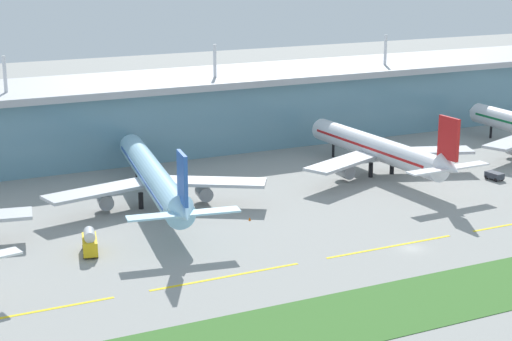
# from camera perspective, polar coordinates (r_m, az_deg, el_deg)

# --- Properties ---
(ground_plane) EXTENTS (600.00, 600.00, 0.00)m
(ground_plane) POSITION_cam_1_polar(r_m,az_deg,el_deg) (163.94, 10.31, -5.13)
(ground_plane) COLOR gray
(terminal_building) EXTENTS (288.00, 34.00, 29.14)m
(terminal_building) POSITION_cam_1_polar(r_m,az_deg,el_deg) (242.49, -3.25, 4.09)
(terminal_building) COLOR #6693A8
(terminal_building) RESTS_ON ground
(airliner_near_middle) EXTENTS (48.12, 70.01, 18.90)m
(airliner_near_middle) POSITION_cam_1_polar(r_m,az_deg,el_deg) (186.86, -6.82, -0.44)
(airliner_near_middle) COLOR #9ED1EA
(airliner_near_middle) RESTS_ON ground
(airliner_far_middle) EXTENTS (48.78, 60.42, 18.90)m
(airliner_far_middle) POSITION_cam_1_polar(r_m,az_deg,el_deg) (213.41, 8.16, 1.43)
(airliner_far_middle) COLOR white
(airliner_far_middle) RESTS_ON ground
(taxiway_stripe_west) EXTENTS (28.00, 0.70, 0.04)m
(taxiway_stripe_west) POSITION_cam_1_polar(r_m,az_deg,el_deg) (138.78, -15.02, -9.17)
(taxiway_stripe_west) COLOR yellow
(taxiway_stripe_west) RESTS_ON ground
(taxiway_stripe_mid_west) EXTENTS (28.00, 0.70, 0.04)m
(taxiway_stripe_mid_west) POSITION_cam_1_polar(r_m,az_deg,el_deg) (148.19, -1.98, -7.08)
(taxiway_stripe_mid_west) COLOR yellow
(taxiway_stripe_mid_west) RESTS_ON ground
(taxiway_stripe_centre) EXTENTS (28.00, 0.70, 0.04)m
(taxiway_stripe_centre) POSITION_cam_1_polar(r_m,az_deg,el_deg) (164.23, 8.92, -5.03)
(taxiway_stripe_centre) COLOR yellow
(taxiway_stripe_centre) RESTS_ON ground
(grass_verge) EXTENTS (300.00, 18.00, 0.10)m
(grass_verge) POSITION_cam_1_polar(r_m,az_deg,el_deg) (148.84, 15.16, -7.50)
(grass_verge) COLOR #3D702D
(grass_verge) RESTS_ON ground
(pushback_tug) EXTENTS (2.86, 4.60, 1.85)m
(pushback_tug) POSITION_cam_1_polar(r_m,az_deg,el_deg) (215.34, 15.58, -0.32)
(pushback_tug) COLOR #333842
(pushback_tug) RESTS_ON ground
(fuel_truck) EXTENTS (4.20, 7.61, 4.95)m
(fuel_truck) POSITION_cam_1_polar(r_m,az_deg,el_deg) (160.84, -11.01, -4.71)
(fuel_truck) COLOR gold
(fuel_truck) RESTS_ON ground
(safety_cone_left_wingtip) EXTENTS (0.56, 0.56, 0.70)m
(safety_cone_left_wingtip) POSITION_cam_1_polar(r_m,az_deg,el_deg) (177.26, -0.42, -3.23)
(safety_cone_left_wingtip) COLOR orange
(safety_cone_left_wingtip) RESTS_ON ground
(safety_cone_nose_front) EXTENTS (0.56, 0.56, 0.70)m
(safety_cone_nose_front) POSITION_cam_1_polar(r_m,az_deg,el_deg) (169.03, -11.02, -4.43)
(safety_cone_nose_front) COLOR orange
(safety_cone_nose_front) RESTS_ON ground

